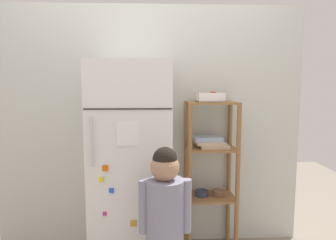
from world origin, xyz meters
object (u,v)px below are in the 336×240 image
(child_standing, at_px, (165,210))
(fruit_bin, at_px, (211,97))
(refrigerator, at_px, (132,164))
(pantry_shelf_unit, at_px, (210,162))

(child_standing, distance_m, fruit_bin, 1.00)
(child_standing, bearing_deg, fruit_bin, 57.33)
(refrigerator, relative_size, fruit_bin, 7.25)
(refrigerator, height_order, child_standing, refrigerator)
(child_standing, xyz_separation_m, pantry_shelf_unit, (0.40, 0.61, 0.15))
(child_standing, relative_size, fruit_bin, 4.71)
(fruit_bin, bearing_deg, child_standing, -122.67)
(refrigerator, bearing_deg, pantry_shelf_unit, 11.15)
(refrigerator, distance_m, fruit_bin, 0.83)
(refrigerator, distance_m, child_standing, 0.56)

